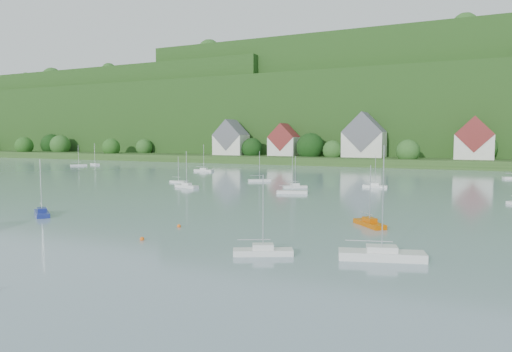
# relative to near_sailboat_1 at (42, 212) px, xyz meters

# --- Properties ---
(far_shore_strip) EXTENTS (600.00, 60.00, 3.00)m
(far_shore_strip) POSITION_rel_near_sailboat_1_xyz_m (8.42, 154.42, 1.07)
(far_shore_strip) COLOR #2A491B
(far_shore_strip) RESTS_ON ground
(forested_ridge) EXTENTS (620.00, 181.22, 69.89)m
(forested_ridge) POSITION_rel_near_sailboat_1_xyz_m (8.82, 222.99, 22.46)
(forested_ridge) COLOR #1C4014
(forested_ridge) RESTS_ON ground
(village_building_0) EXTENTS (14.00, 10.40, 16.00)m
(village_building_0) POSITION_rel_near_sailboat_1_xyz_m (-46.58, 141.42, 9.08)
(village_building_0) COLOR silver
(village_building_0) RESTS_ON far_shore_strip
(village_building_1) EXTENTS (12.00, 9.36, 14.00)m
(village_building_1) POSITION_rel_near_sailboat_1_xyz_m (-21.58, 143.42, 8.32)
(village_building_1) COLOR silver
(village_building_1) RESTS_ON far_shore_strip
(village_building_2) EXTENTS (16.00, 11.44, 18.00)m
(village_building_2) POSITION_rel_near_sailboat_1_xyz_m (13.42, 142.42, 9.84)
(village_building_2) COLOR silver
(village_building_2) RESTS_ON far_shore_strip
(village_building_3) EXTENTS (13.00, 10.40, 15.50)m
(village_building_3) POSITION_rel_near_sailboat_1_xyz_m (53.42, 140.42, 9.00)
(village_building_3) COLOR silver
(village_building_3) RESTS_ON far_shore_strip
(near_sailboat_1) EXTENTS (5.67, 4.73, 7.85)m
(near_sailboat_1) POSITION_rel_near_sailboat_1_xyz_m (0.00, 0.00, 0.00)
(near_sailboat_1) COLOR navy
(near_sailboat_1) RESTS_ON ground
(near_sailboat_3) EXTENTS (5.61, 3.90, 7.45)m
(near_sailboat_3) POSITION_rel_near_sailboat_1_xyz_m (36.96, -6.77, -0.01)
(near_sailboat_3) COLOR white
(near_sailboat_3) RESTS_ON ground
(near_sailboat_4) EXTENTS (7.82, 4.19, 10.17)m
(near_sailboat_4) POSITION_rel_near_sailboat_1_xyz_m (47.17, -3.74, 0.07)
(near_sailboat_4) COLOR white
(near_sailboat_4) RESTS_ON ground
(near_sailboat_5) EXTENTS (4.81, 5.20, 7.48)m
(near_sailboat_5) POSITION_rel_near_sailboat_1_xyz_m (42.90, 11.68, -0.01)
(near_sailboat_5) COLOR #C15401
(near_sailboat_5) RESTS_ON ground
(mooring_buoy_2) EXTENTS (0.48, 0.48, 0.48)m
(mooring_buoy_2) POSITION_rel_near_sailboat_1_xyz_m (22.83, -6.60, -0.43)
(mooring_buoy_2) COLOR orange
(mooring_buoy_2) RESTS_ON ground
(mooring_buoy_3) EXTENTS (0.47, 0.47, 0.47)m
(mooring_buoy_3) POSITION_rel_near_sailboat_1_xyz_m (22.20, 1.09, -0.43)
(mooring_buoy_3) COLOR orange
(mooring_buoy_3) RESTS_ON ground
(far_sailboat_cluster) EXTENTS (193.69, 63.72, 8.71)m
(far_sailboat_cluster) POSITION_rel_near_sailboat_1_xyz_m (23.88, 71.15, -0.05)
(far_sailboat_cluster) COLOR white
(far_sailboat_cluster) RESTS_ON ground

